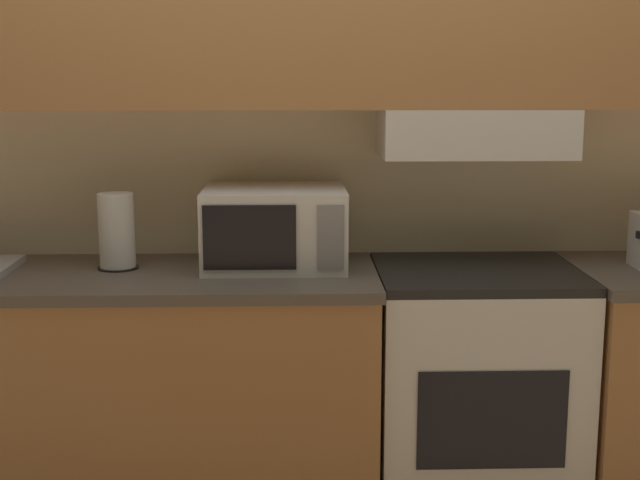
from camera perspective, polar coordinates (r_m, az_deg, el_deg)
The scene contains 5 objects.
wall_back at distance 3.07m, azimuth -0.97°, elevation 9.55°, with size 5.55×0.38×2.55m.
lower_counter_main at distance 3.11m, azimuth -13.78°, elevation -10.40°, with size 1.83×0.61×0.93m.
stove_range at distance 3.12m, azimuth 9.77°, elevation -10.21°, with size 0.66×0.58×0.93m.
microwave at distance 2.96m, azimuth -2.92°, elevation 0.82°, with size 0.47×0.38×0.26m.
paper_towel_roll at distance 3.00m, azimuth -12.88°, elevation 0.54°, with size 0.13×0.13×0.25m.
Camera 1 is at (-0.03, -3.13, 1.57)m, focal length 50.00 mm.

